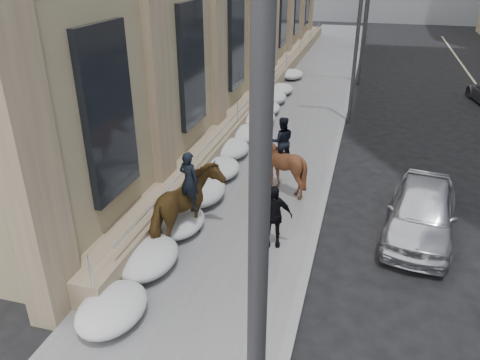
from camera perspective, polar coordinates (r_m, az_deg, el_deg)
name	(u,v)px	position (r m, az deg, el deg)	size (l,w,h in m)	color
ground	(200,281)	(12.55, -4.85, -12.12)	(140.00, 140.00, 0.00)	black
sidewalk	(276,144)	(21.01, 4.47, 4.39)	(5.00, 80.00, 0.12)	#5B5B5E
curb	(336,150)	(20.71, 11.60, 3.61)	(0.24, 80.00, 0.12)	slate
streetlight_near	(240,324)	(4.57, 0.02, -17.10)	(1.71, 0.24, 8.00)	#2D2D30
streetlight_mid	(355,29)	(23.45, 13.81, 17.46)	(1.71, 0.24, 8.00)	#2D2D30
traffic_signal	(350,20)	(31.49, 13.22, 18.42)	(4.10, 0.22, 6.00)	#2D2D30
snow_bank	(234,148)	(19.45, -0.72, 3.98)	(1.70, 18.10, 0.76)	#BABCC1
mounted_horse_left	(186,206)	(13.39, -6.57, -3.14)	(1.80, 2.78, 2.74)	#422D13
mounted_horse_right	(280,161)	(16.32, 4.93, 2.37)	(2.12, 2.25, 2.66)	#422212
pedestrian	(273,216)	(13.24, 4.04, -4.39)	(1.09, 0.46, 1.87)	black
car_silver	(422,211)	(14.94, 21.27, -3.59)	(1.90, 4.73, 1.61)	silver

